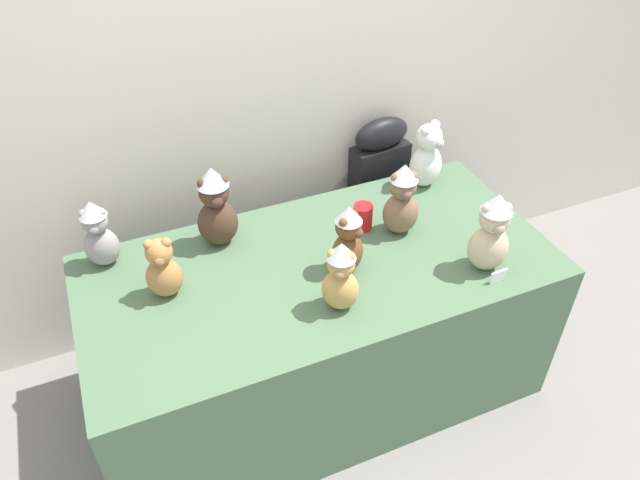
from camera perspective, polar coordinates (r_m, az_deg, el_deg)
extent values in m
plane|color=gray|center=(2.70, 2.18, -17.40)|extent=(10.00, 10.00, 0.00)
cube|color=silver|center=(2.55, -6.34, 17.02)|extent=(7.00, 0.08, 2.60)
cube|color=#4C6B4C|center=(2.55, 0.00, -8.52)|extent=(1.82, 0.87, 0.73)
cube|color=black|center=(3.08, 5.34, 2.31)|extent=(0.29, 0.15, 0.83)
ellipsoid|color=black|center=(2.82, 5.92, 10.08)|extent=(0.29, 0.15, 0.15)
ellipsoid|color=#CCB78E|center=(2.31, 15.77, -0.73)|extent=(0.18, 0.17, 0.19)
sphere|color=#CCB78E|center=(2.22, 16.38, 2.01)|extent=(0.11, 0.11, 0.11)
sphere|color=#CCB78E|center=(2.19, 15.73, 2.89)|extent=(0.04, 0.04, 0.04)
sphere|color=#CCB78E|center=(2.21, 17.42, 2.96)|extent=(0.04, 0.04, 0.04)
sphere|color=#9D8E71|center=(2.19, 16.71, 1.05)|extent=(0.05, 0.05, 0.05)
cone|color=silver|center=(2.18, 16.69, 3.42)|extent=(0.12, 0.12, 0.07)
ellipsoid|color=#B27A42|center=(2.19, -14.66, -3.47)|extent=(0.15, 0.13, 0.16)
sphere|color=#B27A42|center=(2.11, -15.17, -1.11)|extent=(0.10, 0.10, 0.10)
sphere|color=#B27A42|center=(2.09, -16.14, -0.42)|extent=(0.04, 0.04, 0.04)
sphere|color=#B27A42|center=(2.09, -14.54, -0.24)|extent=(0.04, 0.04, 0.04)
sphere|color=olive|center=(2.09, -15.16, -2.00)|extent=(0.04, 0.04, 0.04)
ellipsoid|color=tan|center=(2.07, 1.96, -4.76)|extent=(0.17, 0.16, 0.16)
sphere|color=tan|center=(1.99, 2.03, -2.30)|extent=(0.10, 0.10, 0.10)
sphere|color=tan|center=(1.97, 1.20, -1.38)|extent=(0.04, 0.04, 0.04)
sphere|color=tan|center=(1.96, 2.91, -1.59)|extent=(0.04, 0.04, 0.04)
sphere|color=olive|center=(1.97, 1.83, -3.26)|extent=(0.04, 0.04, 0.04)
cone|color=silver|center=(1.95, 2.07, -1.03)|extent=(0.10, 0.10, 0.06)
ellipsoid|color=gray|center=(2.39, -20.13, -0.60)|extent=(0.15, 0.14, 0.16)
sphere|color=gray|center=(2.32, -20.77, 1.66)|extent=(0.10, 0.10, 0.10)
sphere|color=gray|center=(2.31, -21.70, 2.33)|extent=(0.04, 0.04, 0.04)
sphere|color=gray|center=(2.29, -20.26, 2.48)|extent=(0.04, 0.04, 0.04)
sphere|color=slate|center=(2.29, -20.86, 0.88)|extent=(0.04, 0.04, 0.04)
cone|color=silver|center=(2.29, -21.09, 2.81)|extent=(0.10, 0.10, 0.06)
ellipsoid|color=#4C3323|center=(2.37, -9.75, 1.65)|extent=(0.17, 0.15, 0.19)
sphere|color=#4C3323|center=(2.28, -10.14, 4.52)|extent=(0.12, 0.12, 0.12)
sphere|color=#4C3323|center=(2.26, -11.17, 5.30)|extent=(0.04, 0.04, 0.04)
sphere|color=#4C3323|center=(2.26, -9.36, 5.64)|extent=(0.04, 0.04, 0.04)
sphere|color=#412E23|center=(2.25, -9.90, 3.62)|extent=(0.05, 0.05, 0.05)
cone|color=silver|center=(2.25, -10.34, 5.99)|extent=(0.12, 0.12, 0.08)
ellipsoid|color=#7F6047|center=(2.42, 7.70, 2.54)|extent=(0.17, 0.15, 0.18)
sphere|color=#7F6047|center=(2.34, 7.97, 5.13)|extent=(0.11, 0.11, 0.11)
sphere|color=#7F6047|center=(2.31, 7.27, 5.92)|extent=(0.04, 0.04, 0.04)
sphere|color=#7F6047|center=(2.33, 8.85, 6.04)|extent=(0.04, 0.04, 0.04)
sphere|color=brown|center=(2.31, 8.26, 4.31)|extent=(0.04, 0.04, 0.04)
cone|color=silver|center=(2.31, 8.11, 6.45)|extent=(0.11, 0.11, 0.07)
ellipsoid|color=white|center=(2.72, 10.06, 7.01)|extent=(0.20, 0.19, 0.19)
sphere|color=white|center=(2.65, 10.41, 9.66)|extent=(0.12, 0.12, 0.12)
sphere|color=white|center=(2.60, 10.07, 10.26)|extent=(0.04, 0.04, 0.04)
sphere|color=white|center=(2.65, 10.97, 10.78)|extent=(0.04, 0.04, 0.04)
sphere|color=#B4B3AF|center=(2.63, 11.28, 9.07)|extent=(0.05, 0.05, 0.05)
ellipsoid|color=brown|center=(2.22, 2.64, -1.18)|extent=(0.17, 0.16, 0.16)
sphere|color=brown|center=(2.15, 2.73, 1.26)|extent=(0.10, 0.10, 0.10)
sphere|color=brown|center=(2.10, 2.31, 1.66)|extent=(0.04, 0.04, 0.04)
sphere|color=brown|center=(2.14, 3.21, 2.45)|extent=(0.04, 0.04, 0.04)
sphere|color=brown|center=(2.13, 3.64, 0.67)|extent=(0.04, 0.04, 0.04)
cone|color=silver|center=(2.11, 2.78, 2.50)|extent=(0.10, 0.10, 0.06)
cylinder|color=red|center=(2.44, 4.12, 2.24)|extent=(0.08, 0.08, 0.11)
cube|color=white|center=(2.30, 16.73, -3.33)|extent=(0.07, 0.01, 0.05)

